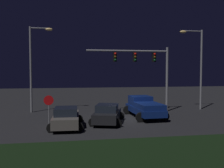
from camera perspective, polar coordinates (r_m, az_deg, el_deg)
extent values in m
plane|color=black|center=(22.56, 2.12, -7.63)|extent=(80.00, 80.00, 0.00)
cube|color=black|center=(13.66, 10.51, -14.61)|extent=(23.13, 5.25, 0.10)
cube|color=navy|center=(23.06, 7.24, -5.72)|extent=(2.27, 5.49, 0.55)
cube|color=navy|center=(24.08, 6.30, -3.66)|extent=(1.93, 1.99, 0.85)
cube|color=black|center=(24.06, 6.30, -3.36)|extent=(1.83, 1.61, 0.51)
cube|color=navy|center=(21.98, 8.20, -4.84)|extent=(2.07, 3.12, 0.45)
cylinder|color=black|center=(24.62, 3.43, -5.79)|extent=(0.80, 0.22, 0.80)
cylinder|color=black|center=(25.26, 7.95, -5.59)|extent=(0.80, 0.22, 0.80)
cylinder|color=black|center=(20.96, 6.37, -7.36)|extent=(0.80, 0.22, 0.80)
cylinder|color=black|center=(21.70, 11.56, -7.05)|extent=(0.80, 0.22, 0.80)
cube|color=black|center=(20.57, -1.01, -6.95)|extent=(2.95, 4.73, 0.70)
cube|color=black|center=(20.23, -1.11, -5.33)|extent=(2.09, 2.37, 0.55)
cylinder|color=black|center=(22.21, -2.87, -6.96)|extent=(0.64, 0.22, 0.64)
cylinder|color=black|center=(21.99, 1.90, -7.06)|extent=(0.64, 0.22, 0.64)
cylinder|color=black|center=(19.32, -4.33, -8.49)|extent=(0.64, 0.22, 0.64)
cylinder|color=black|center=(19.06, 1.17, -8.64)|extent=(0.64, 0.22, 0.64)
cube|color=#514C47|center=(19.24, -10.14, -7.69)|extent=(1.98, 4.47, 0.70)
cube|color=black|center=(18.89, -10.19, -5.97)|extent=(1.68, 2.06, 0.55)
cylinder|color=black|center=(20.83, -12.47, -7.71)|extent=(0.64, 0.22, 0.64)
cylinder|color=black|center=(20.74, -7.36, -7.70)|extent=(0.64, 0.22, 0.64)
cylinder|color=black|center=(17.91, -13.35, -9.48)|extent=(0.64, 0.22, 0.64)
cylinder|color=black|center=(17.81, -7.38, -9.50)|extent=(0.64, 0.22, 0.64)
cylinder|color=slate|center=(26.72, 12.11, 0.99)|extent=(0.24, 0.24, 6.50)
cylinder|color=slate|center=(25.55, 3.53, 7.35)|extent=(8.20, 0.18, 0.18)
cube|color=black|center=(26.25, 9.31, 5.89)|extent=(0.32, 0.44, 0.95)
sphere|color=red|center=(26.05, 9.48, 6.57)|extent=(0.22, 0.22, 0.22)
sphere|color=#59380A|center=(26.04, 9.47, 5.91)|extent=(0.22, 0.22, 0.22)
sphere|color=#0C4719|center=(26.02, 9.46, 5.25)|extent=(0.22, 0.22, 0.22)
cube|color=black|center=(25.68, 5.06, 5.98)|extent=(0.32, 0.44, 0.95)
sphere|color=red|center=(25.47, 5.19, 6.68)|extent=(0.22, 0.22, 0.22)
sphere|color=#59380A|center=(25.46, 5.19, 6.01)|extent=(0.22, 0.22, 0.22)
sphere|color=#0C4719|center=(25.44, 5.18, 5.33)|extent=(0.22, 0.22, 0.22)
cube|color=black|center=(25.25, 0.64, 6.04)|extent=(0.32, 0.44, 0.95)
sphere|color=red|center=(25.04, 0.73, 6.76)|extent=(0.22, 0.22, 0.22)
sphere|color=#59380A|center=(25.02, 0.73, 6.07)|extent=(0.22, 0.22, 0.22)
sphere|color=#0C4719|center=(25.01, 0.73, 5.39)|extent=(0.22, 0.22, 0.22)
cylinder|color=slate|center=(26.68, -17.59, 3.05)|extent=(0.20, 0.20, 8.50)
cylinder|color=slate|center=(26.89, -15.79, 11.84)|extent=(1.81, 0.12, 0.12)
ellipsoid|color=#F9CC72|center=(26.80, -13.82, 11.69)|extent=(0.70, 0.44, 0.30)
cylinder|color=slate|center=(29.09, 19.19, 2.99)|extent=(0.20, 0.20, 8.47)
cylinder|color=slate|center=(28.89, 17.45, 11.15)|extent=(2.12, 0.12, 0.12)
ellipsoid|color=#F9CC72|center=(28.41, 15.51, 11.11)|extent=(0.70, 0.44, 0.30)
cylinder|color=slate|center=(20.74, -13.87, -5.59)|extent=(0.07, 0.07, 2.20)
cylinder|color=#B20C0F|center=(20.61, -13.90, -3.54)|extent=(0.76, 0.03, 0.76)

